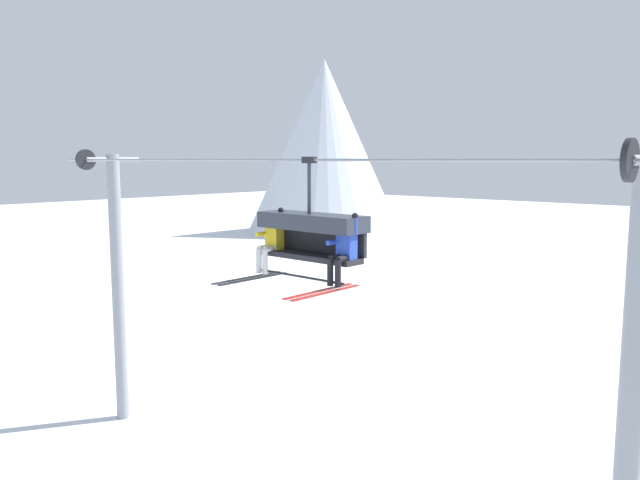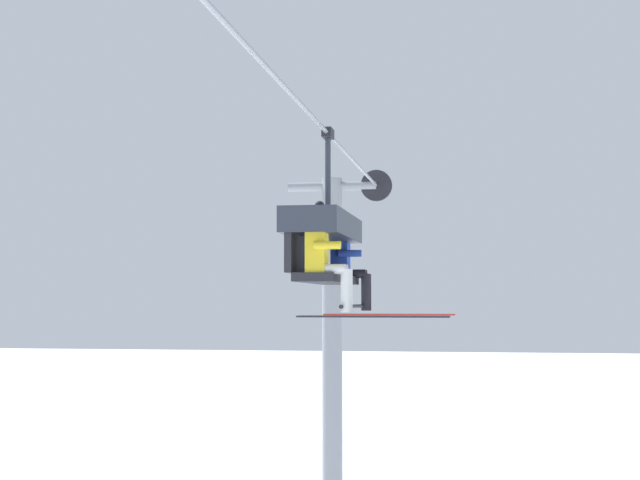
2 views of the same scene
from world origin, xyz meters
name	(u,v)px [view 2 (image 2 of 2)]	position (x,y,z in m)	size (l,w,h in m)	color
lift_tower_far	(333,382)	(7.42, -0.02, 4.11)	(0.36, 1.88, 7.89)	gray
lift_cable	(307,111)	(0.51, -0.80, 7.61)	(15.81, 0.05, 0.05)	gray
chairlift_chair	(322,238)	(1.92, -0.73, 6.32)	(2.26, 0.74, 2.21)	#232328
skier_yellow	(327,256)	(1.00, -0.94, 6.05)	(0.48, 1.70, 1.34)	yellow
skier_blue	(350,263)	(2.84, -0.94, 6.05)	(0.48, 1.70, 1.34)	#2847B7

